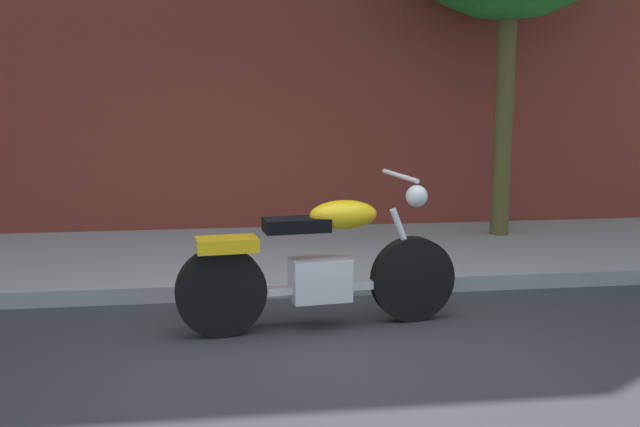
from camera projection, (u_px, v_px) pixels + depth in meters
name	position (u px, v px, depth m)	size (l,w,h in m)	color
ground_plane	(330.00, 360.00, 4.86)	(60.00, 60.00, 0.00)	#303335
sidewalk	(289.00, 256.00, 7.60)	(18.04, 2.66, 0.14)	#959595
motorcycle	(320.00, 266.00, 5.44)	(2.15, 0.70, 1.16)	black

